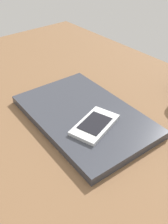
% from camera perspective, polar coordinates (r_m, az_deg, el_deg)
% --- Properties ---
extents(desk_surface, '(1.20, 0.80, 0.03)m').
position_cam_1_polar(desk_surface, '(0.65, -1.41, -1.04)').
color(desk_surface, brown).
rests_on(desk_surface, ground).
extents(laptop_closed, '(0.34, 0.23, 0.02)m').
position_cam_1_polar(laptop_closed, '(0.61, 0.00, -0.80)').
color(laptop_closed, '#33353D').
rests_on(laptop_closed, desk_surface).
extents(cell_phone_on_laptop, '(0.09, 0.13, 0.01)m').
position_cam_1_polar(cell_phone_on_laptop, '(0.56, 2.42, -2.80)').
color(cell_phone_on_laptop, silver).
rests_on(cell_phone_on_laptop, laptop_closed).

